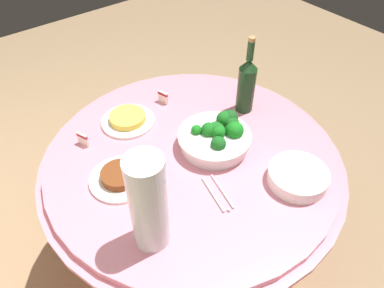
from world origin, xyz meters
name	(u,v)px	position (x,y,z in m)	size (l,w,h in m)	color
ground_plane	(192,254)	(0.00, 0.00, 0.00)	(6.00, 6.00, 0.00)	#9E7F5B
buffet_table	(192,211)	(0.00, 0.00, 0.38)	(1.16, 1.16, 0.74)	maroon
broccoli_bowl	(217,136)	(-0.02, -0.10, 0.79)	(0.28, 0.28, 0.11)	white
plate_stack	(298,177)	(-0.34, -0.20, 0.77)	(0.21, 0.21, 0.05)	white
wine_bottle	(247,84)	(0.08, -0.35, 0.87)	(0.07, 0.07, 0.34)	#193C1B
decorative_fruit_vase	(149,207)	(-0.21, 0.32, 0.89)	(0.11, 0.11, 0.34)	silver
serving_tongs	(219,194)	(-0.21, 0.05, 0.74)	(0.17, 0.08, 0.01)	silver
food_plate_stir_fry	(120,177)	(0.05, 0.28, 0.76)	(0.22, 0.22, 0.04)	white
food_plate_fried_egg	(128,119)	(0.31, 0.09, 0.76)	(0.22, 0.22, 0.04)	white
label_placard_front	(83,139)	(0.30, 0.30, 0.77)	(0.05, 0.03, 0.05)	white
label_placard_mid	(163,97)	(0.33, -0.10, 0.77)	(0.05, 0.02, 0.05)	white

